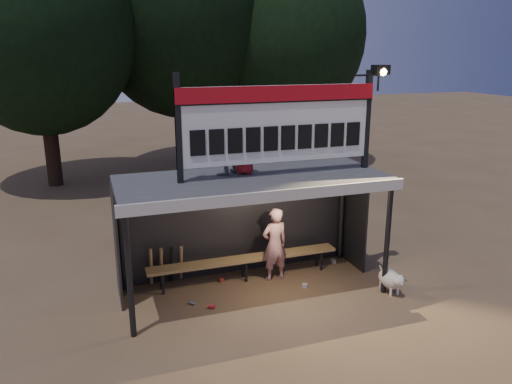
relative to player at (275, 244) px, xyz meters
The scene contains 13 objects.
ground 1.03m from the player, 148.89° to the right, with size 80.00×80.00×0.00m, color brown.
player is the anchor object (origin of this frame).
child_a 2.38m from the player, behind, with size 0.58×0.45×1.19m, color slate.
child_b 2.11m from the player, behind, with size 0.44×0.29×0.90m, color maroon.
dugout_shelter 1.23m from the player, 169.40° to the right, with size 5.10×2.08×2.32m.
scoreboard_assembly 2.58m from the player, 94.42° to the right, with size 4.10×0.27×1.99m.
bench 0.70m from the player, 161.45° to the left, with size 4.00×0.35×0.48m.
tree_left 11.69m from the player, 115.43° to the left, with size 6.46×6.46×9.27m.
tree_mid 12.39m from the player, 87.87° to the left, with size 7.22×7.22×10.36m.
tree_right 11.91m from the player, 66.49° to the left, with size 6.08×6.08×8.72m.
dog 2.38m from the player, 33.98° to the right, with size 0.36×0.81×0.49m.
bats 2.22m from the player, 167.74° to the left, with size 0.68×0.35×0.84m.
litter 0.90m from the player, 151.59° to the right, with size 3.48×1.21×0.08m.
Camera 1 is at (-2.87, -8.49, 4.55)m, focal length 35.00 mm.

